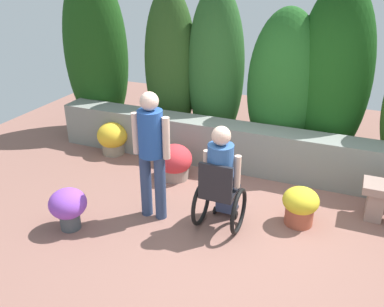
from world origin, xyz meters
name	(u,v)px	position (x,y,z in m)	size (l,w,h in m)	color
ground_plane	(234,228)	(0.00, 0.00, 0.00)	(10.79, 10.79, 0.00)	#8A5D52
stone_retaining_wall	(267,152)	(0.00, 1.59, 0.35)	(7.09, 0.46, 0.71)	gray
hedge_backdrop	(297,81)	(0.25, 2.19, 1.33)	(8.27, 1.15, 2.96)	#1B4715
person_in_wheelchair	(221,181)	(-0.19, -0.01, 0.62)	(0.53, 0.66, 1.33)	black
person_standing_companion	(151,148)	(-1.04, -0.13, 0.95)	(0.49, 0.30, 1.64)	navy
flower_pot_purple_near	(113,138)	(-2.55, 1.29, 0.28)	(0.51, 0.51, 0.55)	gray
flower_pot_terracotta_by_wall	(174,162)	(-1.22, 0.90, 0.26)	(0.53, 0.53, 0.53)	gray
flower_pot_red_accent	(300,205)	(0.70, 0.40, 0.27)	(0.44, 0.44, 0.49)	#AB5139
flower_pot_small_foreground	(68,206)	(-1.85, -0.77, 0.31)	(0.45, 0.45, 0.53)	#484F55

